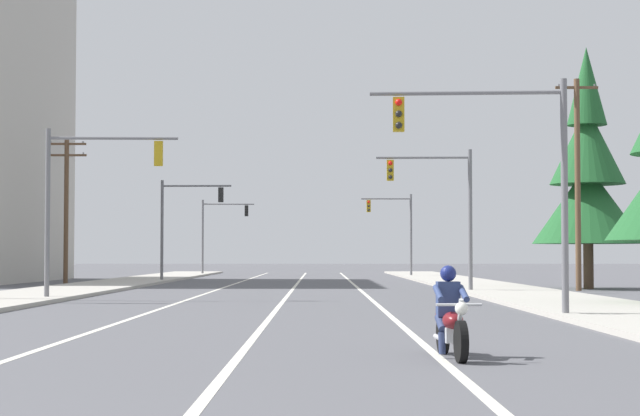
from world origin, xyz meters
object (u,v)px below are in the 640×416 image
Objects in this scene: traffic_signal_near_left at (89,187)px; traffic_signal_far_right at (400,223)px; traffic_signal_near_right at (510,159)px; utility_pole_left_far at (69,204)px; conifer_tree_right_verge_far at (591,177)px; traffic_signal_far_left at (220,226)px; motorcycle_with_rider at (454,321)px; traffic_signal_mid_right at (447,199)px; traffic_signal_mid_left at (185,215)px; utility_pole_right_far at (581,180)px.

traffic_signal_far_right is (14.23, 42.44, -0.06)m from traffic_signal_near_left.
utility_pole_left_far is (-19.44, 34.45, 0.47)m from traffic_signal_near_right.
conifer_tree_right_verge_far is (21.39, 13.31, 1.29)m from traffic_signal_near_left.
traffic_signal_near_right is 0.74× the size of utility_pole_left_far.
traffic_signal_near_left is 44.76m from traffic_signal_far_right.
motorcycle_with_rider is at bearing -81.78° from traffic_signal_far_left.
traffic_signal_mid_right is 34.61m from traffic_signal_far_right.
traffic_signal_mid_right is at bearing -144.14° from conifer_tree_right_verge_far.
traffic_signal_mid_right and traffic_signal_far_right have the same top height.
utility_pole_left_far is (-6.09, -27.67, 0.52)m from traffic_signal_far_left.
traffic_signal_mid_left is at bearing 32.24° from utility_pole_left_far.
traffic_signal_near_right and traffic_signal_far_right have the same top height.
motorcycle_with_rider is at bearing -107.08° from conifer_tree_right_verge_far.
utility_pole_left_far is 0.72× the size of conifer_tree_right_verge_far.
motorcycle_with_rider is 0.23× the size of utility_pole_right_far.
conifer_tree_right_verge_far reaches higher than traffic_signal_near_right.
traffic_signal_mid_right is (3.27, 29.86, 3.46)m from motorcycle_with_rider.
motorcycle_with_rider is 0.26× the size of utility_pole_left_far.
traffic_signal_near_left is 25.23m from conifer_tree_right_verge_far.
conifer_tree_right_verge_far is at bearing -20.05° from utility_pole_left_far.
traffic_signal_mid_left and traffic_signal_far_left have the same top height.
traffic_signal_mid_right is 1.00× the size of traffic_signal_far_right.
utility_pole_right_far is at bearing 72.22° from traffic_signal_near_right.
traffic_signal_near_left is at bearing -108.54° from traffic_signal_far_right.
conifer_tree_right_verge_far reaches higher than traffic_signal_mid_left.
utility_pole_right_far is 3.06m from conifer_tree_right_verge_far.
utility_pole_right_far is (6.44, 2.67, 1.00)m from traffic_signal_mid_right.
motorcycle_with_rider is 0.35× the size of traffic_signal_far_right.
conifer_tree_right_verge_far is (21.42, -37.71, 1.31)m from traffic_signal_far_left.
traffic_signal_near_right is 1.00× the size of traffic_signal_far_left.
utility_pole_right_far reaches higher than traffic_signal_far_left.
traffic_signal_mid_right is at bearing -90.70° from traffic_signal_far_right.
traffic_signal_far_left is (-13.83, 43.19, 0.01)m from traffic_signal_mid_right.
traffic_signal_near_left is at bearing -152.61° from utility_pole_right_far.
traffic_signal_far_right is at bearing -31.06° from traffic_signal_far_left.
traffic_signal_near_left and traffic_signal_mid_right have the same top height.
utility_pole_right_far reaches higher than traffic_signal_mid_left.
traffic_signal_mid_left is (-13.77, 19.41, 0.01)m from traffic_signal_mid_right.
traffic_signal_mid_right is at bearing 88.54° from traffic_signal_near_right.
conifer_tree_right_verge_far reaches higher than traffic_signal_mid_right.
conifer_tree_right_verge_far reaches higher than motorcycle_with_rider.
traffic_signal_mid_left is 0.74× the size of utility_pole_left_far.
utility_pole_right_far is at bearing -26.00° from utility_pole_left_far.
traffic_signal_near_left is at bearing -148.11° from conifer_tree_right_verge_far.
traffic_signal_far_left reaches higher than motorcycle_with_rider.
traffic_signal_far_right is at bearing 103.82° from conifer_tree_right_verge_far.
utility_pole_right_far reaches higher than traffic_signal_mid_right.
traffic_signal_near_left is 0.53× the size of conifer_tree_right_verge_far.
motorcycle_with_rider is 0.35× the size of traffic_signal_mid_right.
traffic_signal_near_left is 1.00× the size of traffic_signal_far_left.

